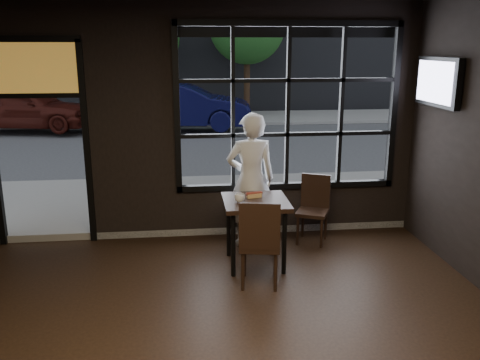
{
  "coord_description": "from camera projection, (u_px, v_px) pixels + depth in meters",
  "views": [
    {
      "loc": [
        -0.22,
        -3.31,
        2.63
      ],
      "look_at": [
        0.4,
        2.2,
        1.15
      ],
      "focal_mm": 38.0,
      "sensor_mm": 36.0,
      "label": 1
    }
  ],
  "objects": [
    {
      "name": "window_frame",
      "position": [
        288.0,
        108.0,
        6.9
      ],
      "size": [
        3.06,
        0.12,
        2.28
      ],
      "primitive_type": "cube",
      "color": "black",
      "rests_on": "ground"
    },
    {
      "name": "stained_transom",
      "position": [
        32.0,
        68.0,
        6.4
      ],
      "size": [
        1.2,
        0.06,
        0.7
      ],
      "primitive_type": "cube",
      "color": "orange",
      "rests_on": "ground"
    },
    {
      "name": "street_asphalt",
      "position": [
        187.0,
        96.0,
        26.92
      ],
      "size": [
        60.0,
        41.0,
        0.04
      ],
      "primitive_type": "cube",
      "color": "#545456",
      "rests_on": "ground"
    },
    {
      "name": "cafe_table",
      "position": [
        255.0,
        232.0,
        6.18
      ],
      "size": [
        0.77,
        0.77,
        0.84
      ],
      "primitive_type": "cube",
      "rotation": [
        0.0,
        0.0,
        0.0
      ],
      "color": "black",
      "rests_on": "floor"
    },
    {
      "name": "chair_near",
      "position": [
        260.0,
        241.0,
        5.65
      ],
      "size": [
        0.51,
        0.51,
        1.02
      ],
      "primitive_type": "cube",
      "rotation": [
        0.0,
        0.0,
        2.97
      ],
      "color": "black",
      "rests_on": "floor"
    },
    {
      "name": "chair_window",
      "position": [
        312.0,
        210.0,
        6.88
      ],
      "size": [
        0.53,
        0.53,
        0.92
      ],
      "primitive_type": "cube",
      "rotation": [
        0.0,
        0.0,
        -0.44
      ],
      "color": "black",
      "rests_on": "floor"
    },
    {
      "name": "man",
      "position": [
        251.0,
        180.0,
        6.72
      ],
      "size": [
        0.68,
        0.47,
        1.79
      ],
      "primitive_type": "imported",
      "rotation": [
        0.0,
        0.0,
        3.21
      ],
      "color": "silver",
      "rests_on": "floor"
    },
    {
      "name": "hotdog",
      "position": [
        254.0,
        195.0,
        6.17
      ],
      "size": [
        0.21,
        0.12,
        0.06
      ],
      "primitive_type": null,
      "rotation": [
        0.0,
        0.0,
        0.21
      ],
      "color": "tan",
      "rests_on": "cafe_table"
    },
    {
      "name": "cup",
      "position": [
        240.0,
        198.0,
        5.98
      ],
      "size": [
        0.13,
        0.13,
        0.1
      ],
      "primitive_type": "imported",
      "rotation": [
        0.0,
        0.0,
        0.09
      ],
      "color": "silver",
      "rests_on": "cafe_table"
    },
    {
      "name": "tv",
      "position": [
        438.0,
        82.0,
        6.27
      ],
      "size": [
        0.12,
        1.03,
        0.6
      ],
      "primitive_type": "cube",
      "color": "black",
      "rests_on": "wall_right"
    },
    {
      "name": "navy_car",
      "position": [
        182.0,
        106.0,
        15.58
      ],
      "size": [
        4.43,
        1.98,
        1.41
      ],
      "primitive_type": "imported",
      "rotation": [
        0.0,
        0.0,
        1.45
      ],
      "color": "#0A0B35",
      "rests_on": "street_asphalt"
    },
    {
      "name": "maroon_car",
      "position": [
        27.0,
        107.0,
        15.45
      ],
      "size": [
        4.26,
        2.39,
        1.37
      ],
      "primitive_type": "imported",
      "rotation": [
        0.0,
        0.0,
        1.37
      ],
      "color": "#44130D",
      "rests_on": "street_asphalt"
    },
    {
      "name": "tree_left",
      "position": [
        146.0,
        38.0,
        17.86
      ],
      "size": [
        2.36,
        2.36,
        4.04
      ],
      "color": "#332114",
      "rests_on": "street_asphalt"
    },
    {
      "name": "tree_right",
      "position": [
        247.0,
        26.0,
        18.05
      ],
      "size": [
        2.72,
        2.72,
        4.64
      ],
      "color": "#332114",
      "rests_on": "street_asphalt"
    }
  ]
}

